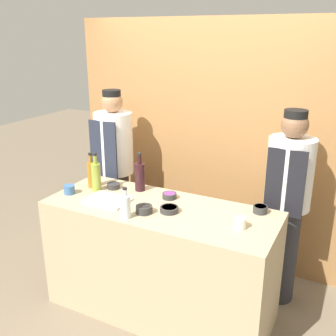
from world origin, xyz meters
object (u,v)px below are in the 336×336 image
(bottle_amber, at_px, (91,174))
(bottle_clear, at_px, (125,206))
(chef_left, at_px, (115,169))
(sauce_bowl_red, at_px, (144,209))
(sauce_bowl_purple, at_px, (169,195))
(sauce_bowl_orange, at_px, (113,186))
(cup_cream, at_px, (240,223))
(bottle_oil, at_px, (96,176))
(sauce_bowl_brown, at_px, (169,209))
(cutting_board, at_px, (108,200))
(bottle_wine, at_px, (140,176))
(cup_blue, at_px, (69,190))
(chef_right, at_px, (286,203))
(sauce_bowl_white, at_px, (260,209))

(bottle_amber, xyz_separation_m, bottle_clear, (0.60, -0.38, -0.03))
(bottle_clear, height_order, chef_left, chef_left)
(sauce_bowl_red, height_order, sauce_bowl_purple, sauce_bowl_red)
(sauce_bowl_orange, bearing_deg, bottle_amber, -163.13)
(sauce_bowl_orange, height_order, chef_left, chef_left)
(sauce_bowl_purple, bearing_deg, bottle_amber, -173.24)
(sauce_bowl_purple, relative_size, cup_cream, 1.37)
(chef_left, bearing_deg, sauce_bowl_purple, -27.59)
(bottle_clear, relative_size, chef_left, 0.14)
(bottle_oil, distance_m, chef_left, 0.63)
(sauce_bowl_brown, bearing_deg, cutting_board, -174.42)
(sauce_bowl_brown, distance_m, bottle_wine, 0.52)
(sauce_bowl_red, relative_size, cup_blue, 1.38)
(bottle_wine, relative_size, chef_right, 0.20)
(sauce_bowl_brown, xyz_separation_m, chef_right, (0.75, 0.68, -0.07))
(sauce_bowl_white, distance_m, sauce_bowl_brown, 0.69)
(sauce_bowl_orange, xyz_separation_m, bottle_amber, (-0.19, -0.06, 0.10))
(sauce_bowl_white, xyz_separation_m, cup_blue, (-1.54, -0.37, 0.01))
(sauce_bowl_white, distance_m, chef_right, 0.40)
(sauce_bowl_white, bearing_deg, bottle_clear, -147.97)
(sauce_bowl_white, relative_size, bottle_wine, 0.33)
(bottle_clear, xyz_separation_m, chef_left, (-0.72, 0.91, -0.11))
(sauce_bowl_orange, distance_m, cup_blue, 0.38)
(sauce_bowl_white, relative_size, chef_right, 0.07)
(sauce_bowl_orange, relative_size, cup_cream, 1.28)
(sauce_bowl_orange, relative_size, cutting_board, 0.33)
(sauce_bowl_white, height_order, sauce_bowl_orange, sauce_bowl_white)
(sauce_bowl_brown, height_order, bottle_clear, bottle_clear)
(sauce_bowl_red, relative_size, cutting_board, 0.37)
(bottle_oil, xyz_separation_m, cup_blue, (-0.16, -0.17, -0.09))
(bottle_wine, bearing_deg, sauce_bowl_brown, -33.06)
(sauce_bowl_white, relative_size, cup_cream, 1.28)
(bottle_wine, bearing_deg, sauce_bowl_white, 1.53)
(sauce_bowl_white, xyz_separation_m, bottle_wine, (-1.05, -0.03, 0.10))
(sauce_bowl_white, xyz_separation_m, bottle_oil, (-1.38, -0.20, 0.10))
(bottle_clear, xyz_separation_m, cup_cream, (0.80, 0.23, -0.05))
(bottle_clear, distance_m, chef_right, 1.35)
(bottle_amber, bearing_deg, chef_left, 102.73)
(sauce_bowl_purple, bearing_deg, sauce_bowl_brown, -63.51)
(sauce_bowl_orange, xyz_separation_m, cutting_board, (0.12, -0.26, -0.02))
(sauce_bowl_white, xyz_separation_m, chef_left, (-1.59, 0.37, -0.05))
(sauce_bowl_purple, height_order, sauce_bowl_orange, same)
(sauce_bowl_orange, height_order, chef_right, chef_right)
(sauce_bowl_purple, bearing_deg, chef_right, 27.07)
(sauce_bowl_red, bearing_deg, cup_blue, 177.33)
(bottle_clear, relative_size, chef_right, 0.14)
(cup_blue, bearing_deg, chef_right, 24.00)
(sauce_bowl_purple, xyz_separation_m, sauce_bowl_orange, (-0.54, -0.03, 0.00))
(sauce_bowl_white, distance_m, bottle_amber, 1.48)
(bottle_wine, distance_m, chef_left, 0.69)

